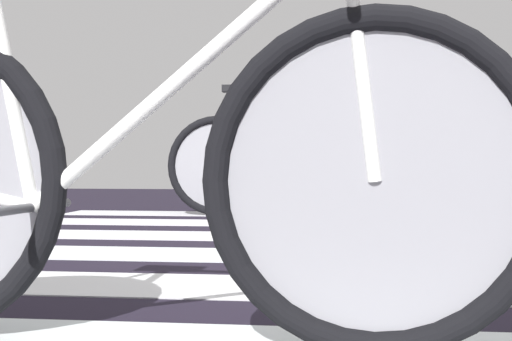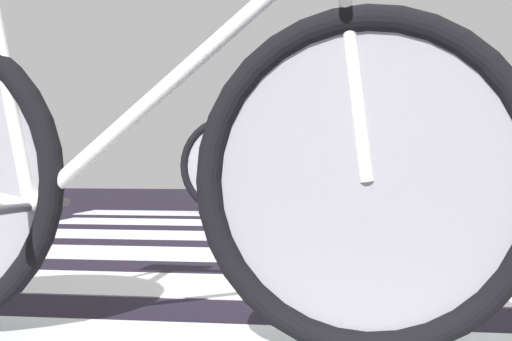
{
  "view_description": "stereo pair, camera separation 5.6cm",
  "coord_description": "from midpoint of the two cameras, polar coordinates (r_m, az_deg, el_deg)",
  "views": [
    {
      "loc": [
        -0.56,
        -2.77,
        0.42
      ],
      "look_at": [
        -0.82,
        -0.73,
        0.39
      ],
      "focal_mm": 51.76,
      "sensor_mm": 36.0,
      "label": 1
    },
    {
      "loc": [
        -0.5,
        -2.77,
        0.42
      ],
      "look_at": [
        -0.82,
        -0.73,
        0.39
      ],
      "focal_mm": 51.76,
      "sensor_mm": 36.0,
      "label": 2
    }
  ],
  "objects": [
    {
      "name": "crosswalk_markings",
      "position": [
        2.74,
        19.52,
        -7.6
      ],
      "size": [
        5.41,
        5.79,
        0.0
      ],
      "color": "silver",
      "rests_on": "ground"
    },
    {
      "name": "ground",
      "position": [
        2.85,
        19.59,
        -7.53
      ],
      "size": [
        18.0,
        14.0,
        0.02
      ],
      "color": "black"
    },
    {
      "name": "bicycle_1_of_2",
      "position": [
        1.61,
        -9.01,
        0.23
      ],
      "size": [
        1.74,
        0.52,
        0.93
      ],
      "rotation": [
        0.0,
        0.0,
        -0.06
      ],
      "color": "black",
      "rests_on": "ground"
    },
    {
      "name": "bicycle_2_of_2",
      "position": [
        5.23,
        3.7,
        0.67
      ],
      "size": [
        1.74,
        0.52,
        0.93
      ],
      "rotation": [
        0.0,
        0.0,
        0.04
      ],
      "color": "black",
      "rests_on": "ground"
    }
  ]
}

